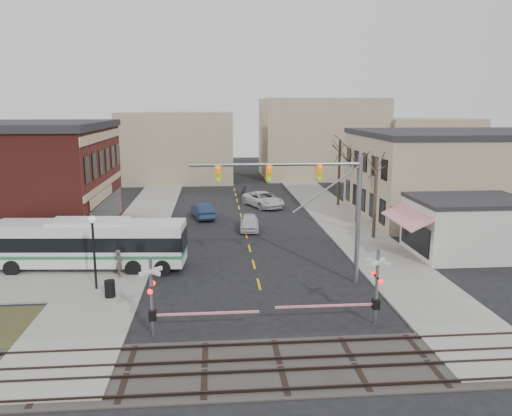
{
  "coord_description": "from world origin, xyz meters",
  "views": [
    {
      "loc": [
        -2.68,
        -27.27,
        10.88
      ],
      "look_at": [
        0.38,
        8.59,
        3.5
      ],
      "focal_mm": 35.0,
      "sensor_mm": 36.0,
      "label": 1
    }
  ],
  "objects_px": {
    "traffic_signal_mast": "(313,193)",
    "pedestrian_far": "(117,244)",
    "pedestrian_near": "(119,263)",
    "car_b": "(203,211)",
    "transit_bus": "(90,243)",
    "trash_bin": "(110,289)",
    "rr_crossing_west": "(161,298)",
    "rr_crossing_east": "(368,288)",
    "street_lamp": "(93,237)",
    "car_d": "(251,192)",
    "car_a": "(249,222)",
    "car_c": "(263,199)"
  },
  "relations": [
    {
      "from": "traffic_signal_mast",
      "to": "pedestrian_far",
      "type": "height_order",
      "value": "traffic_signal_mast"
    },
    {
      "from": "pedestrian_near",
      "to": "car_b",
      "type": "bearing_deg",
      "value": -27.6
    },
    {
      "from": "traffic_signal_mast",
      "to": "transit_bus",
      "type": "bearing_deg",
      "value": 164.04
    },
    {
      "from": "trash_bin",
      "to": "pedestrian_far",
      "type": "xyz_separation_m",
      "value": [
        -1.07,
        8.2,
        0.36
      ]
    },
    {
      "from": "rr_crossing_west",
      "to": "pedestrian_far",
      "type": "height_order",
      "value": "rr_crossing_west"
    },
    {
      "from": "traffic_signal_mast",
      "to": "rr_crossing_east",
      "type": "relative_size",
      "value": 1.85
    },
    {
      "from": "transit_bus",
      "to": "street_lamp",
      "type": "height_order",
      "value": "street_lamp"
    },
    {
      "from": "rr_crossing_west",
      "to": "trash_bin",
      "type": "xyz_separation_m",
      "value": [
        -3.46,
        5.1,
        -1.36
      ]
    },
    {
      "from": "trash_bin",
      "to": "car_d",
      "type": "relative_size",
      "value": 0.19
    },
    {
      "from": "car_b",
      "to": "transit_bus",
      "type": "bearing_deg",
      "value": 51.95
    },
    {
      "from": "car_a",
      "to": "pedestrian_near",
      "type": "distance_m",
      "value": 15.07
    },
    {
      "from": "rr_crossing_east",
      "to": "car_c",
      "type": "bearing_deg",
      "value": 94.2
    },
    {
      "from": "trash_bin",
      "to": "rr_crossing_west",
      "type": "bearing_deg",
      "value": -55.82
    },
    {
      "from": "street_lamp",
      "to": "pedestrian_near",
      "type": "distance_m",
      "value": 3.28
    },
    {
      "from": "transit_bus",
      "to": "traffic_signal_mast",
      "type": "bearing_deg",
      "value": -15.96
    },
    {
      "from": "rr_crossing_east",
      "to": "car_a",
      "type": "distance_m",
      "value": 20.65
    },
    {
      "from": "car_b",
      "to": "pedestrian_far",
      "type": "xyz_separation_m",
      "value": [
        -5.96,
        -12.43,
        0.21
      ]
    },
    {
      "from": "trash_bin",
      "to": "pedestrian_far",
      "type": "distance_m",
      "value": 8.28
    },
    {
      "from": "car_c",
      "to": "pedestrian_far",
      "type": "relative_size",
      "value": 3.44
    },
    {
      "from": "car_d",
      "to": "pedestrian_far",
      "type": "height_order",
      "value": "pedestrian_far"
    },
    {
      "from": "street_lamp",
      "to": "car_a",
      "type": "xyz_separation_m",
      "value": [
        10.22,
        14.04,
        -2.6
      ]
    },
    {
      "from": "trash_bin",
      "to": "traffic_signal_mast",
      "type": "bearing_deg",
      "value": 6.72
    },
    {
      "from": "pedestrian_near",
      "to": "rr_crossing_east",
      "type": "bearing_deg",
      "value": -132.25
    },
    {
      "from": "street_lamp",
      "to": "trash_bin",
      "type": "height_order",
      "value": "street_lamp"
    },
    {
      "from": "car_a",
      "to": "car_c",
      "type": "distance_m",
      "value": 10.65
    },
    {
      "from": "traffic_signal_mast",
      "to": "rr_crossing_east",
      "type": "distance_m",
      "value": 7.35
    },
    {
      "from": "car_b",
      "to": "car_d",
      "type": "distance_m",
      "value": 11.81
    },
    {
      "from": "car_a",
      "to": "pedestrian_far",
      "type": "relative_size",
      "value": 2.44
    },
    {
      "from": "rr_crossing_east",
      "to": "car_a",
      "type": "relative_size",
      "value": 1.35
    },
    {
      "from": "street_lamp",
      "to": "car_b",
      "type": "distance_m",
      "value": 20.31
    },
    {
      "from": "car_b",
      "to": "car_d",
      "type": "bearing_deg",
      "value": -130.89
    },
    {
      "from": "street_lamp",
      "to": "car_a",
      "type": "distance_m",
      "value": 17.56
    },
    {
      "from": "car_d",
      "to": "car_b",
      "type": "bearing_deg",
      "value": -119.77
    },
    {
      "from": "transit_bus",
      "to": "car_c",
      "type": "relative_size",
      "value": 2.2
    },
    {
      "from": "pedestrian_near",
      "to": "car_d",
      "type": "bearing_deg",
      "value": -32.45
    },
    {
      "from": "transit_bus",
      "to": "car_c",
      "type": "xyz_separation_m",
      "value": [
        13.72,
        20.33,
        -1.03
      ]
    },
    {
      "from": "trash_bin",
      "to": "pedestrian_near",
      "type": "xyz_separation_m",
      "value": [
        -0.07,
        3.5,
        0.4
      ]
    },
    {
      "from": "traffic_signal_mast",
      "to": "rr_crossing_west",
      "type": "distance_m",
      "value": 11.38
    },
    {
      "from": "car_d",
      "to": "pedestrian_near",
      "type": "bearing_deg",
      "value": -112.44
    },
    {
      "from": "traffic_signal_mast",
      "to": "street_lamp",
      "type": "relative_size",
      "value": 2.31
    },
    {
      "from": "rr_crossing_west",
      "to": "rr_crossing_east",
      "type": "height_order",
      "value": "same"
    },
    {
      "from": "car_a",
      "to": "car_c",
      "type": "bearing_deg",
      "value": 81.51
    },
    {
      "from": "rr_crossing_west",
      "to": "car_a",
      "type": "height_order",
      "value": "rr_crossing_west"
    },
    {
      "from": "traffic_signal_mast",
      "to": "rr_crossing_east",
      "type": "height_order",
      "value": "traffic_signal_mast"
    },
    {
      "from": "rr_crossing_east",
      "to": "trash_bin",
      "type": "relative_size",
      "value": 5.76
    },
    {
      "from": "pedestrian_near",
      "to": "pedestrian_far",
      "type": "relative_size",
      "value": 1.05
    },
    {
      "from": "traffic_signal_mast",
      "to": "car_c",
      "type": "xyz_separation_m",
      "value": [
        -0.58,
        24.42,
        -4.94
      ]
    },
    {
      "from": "transit_bus",
      "to": "pedestrian_far",
      "type": "bearing_deg",
      "value": 65.09
    },
    {
      "from": "car_b",
      "to": "rr_crossing_east",
      "type": "bearing_deg",
      "value": 96.51
    },
    {
      "from": "transit_bus",
      "to": "car_b",
      "type": "bearing_deg",
      "value": 64.51
    }
  ]
}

